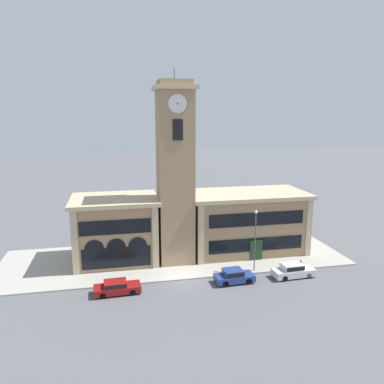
% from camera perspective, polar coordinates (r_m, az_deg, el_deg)
% --- Properties ---
extents(ground_plane, '(300.00, 300.00, 0.00)m').
position_cam_1_polar(ground_plane, '(40.12, -1.16, -13.31)').
color(ground_plane, '#56565B').
extents(sidewalk_kerb, '(40.40, 12.62, 0.15)m').
position_cam_1_polar(sidewalk_kerb, '(45.81, -2.63, -9.95)').
color(sidewalk_kerb, '#A39E93').
rests_on(sidewalk_kerb, ground_plane).
extents(clock_tower, '(4.56, 4.56, 21.81)m').
position_cam_1_polar(clock_tower, '(42.24, -2.57, 2.70)').
color(clock_tower, '#9E7F5B').
rests_on(clock_tower, ground_plane).
extents(town_hall_left_wing, '(9.93, 7.82, 7.63)m').
position_cam_1_polar(town_hall_left_wing, '(44.75, -11.56, -5.60)').
color(town_hall_left_wing, '#9E7F5B').
rests_on(town_hall_left_wing, ground_plane).
extents(town_hall_right_wing, '(14.67, 7.82, 7.59)m').
position_cam_1_polar(town_hall_right_wing, '(47.48, 8.26, -4.50)').
color(town_hall_right_wing, '#9E7F5B').
rests_on(town_hall_right_wing, ground_plane).
extents(parked_car_near, '(4.52, 1.99, 1.27)m').
position_cam_1_polar(parked_car_near, '(37.89, -11.42, -14.00)').
color(parked_car_near, maroon).
rests_on(parked_car_near, ground_plane).
extents(parked_car_mid, '(4.09, 1.99, 1.43)m').
position_cam_1_polar(parked_car_mid, '(39.56, 6.39, -12.57)').
color(parked_car_mid, navy).
rests_on(parked_car_mid, ground_plane).
extents(parked_car_far, '(4.55, 1.90, 1.50)m').
position_cam_1_polar(parked_car_far, '(41.93, 15.13, -11.43)').
color(parked_car_far, silver).
rests_on(parked_car_far, ground_plane).
extents(street_lamp, '(0.36, 0.36, 6.80)m').
position_cam_1_polar(street_lamp, '(41.15, 9.63, -6.09)').
color(street_lamp, '#4C4C51').
rests_on(street_lamp, sidewalk_kerb).
extents(fire_hydrant, '(0.22, 0.22, 0.87)m').
position_cam_1_polar(fire_hydrant, '(44.36, 16.22, -10.48)').
color(fire_hydrant, red).
rests_on(fire_hydrant, sidewalk_kerb).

